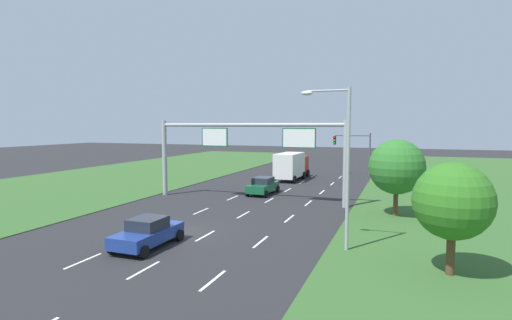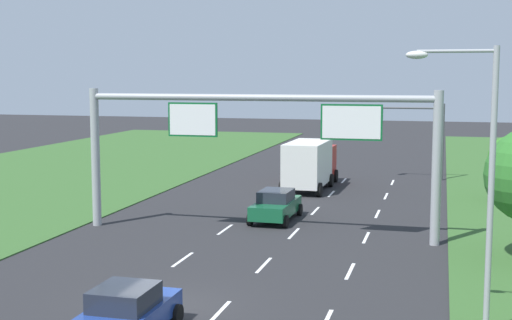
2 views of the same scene
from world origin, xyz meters
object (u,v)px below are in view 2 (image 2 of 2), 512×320
at_px(sign_gantry, 259,134).
at_px(street_lamp, 478,165).
at_px(box_truck, 310,163).
at_px(traffic_light_mast, 416,127).
at_px(car_near_red, 276,205).
at_px(roadside_tree_far, 511,158).
at_px(car_lead_silver, 124,314).

relative_size(sign_gantry, street_lamp, 2.03).
bearing_deg(box_truck, traffic_light_mast, 44.99).
distance_m(sign_gantry, street_lamp, 14.71).
distance_m(car_near_red, street_lamp, 18.09).
bearing_deg(street_lamp, roadside_tree_far, 82.80).
relative_size(box_truck, sign_gantry, 0.45).
bearing_deg(roadside_tree_far, car_near_red, -144.11).
distance_m(car_near_red, box_truck, 10.88).
relative_size(traffic_light_mast, street_lamp, 0.66).
bearing_deg(traffic_light_mast, street_lamp, -84.77).
height_order(car_lead_silver, box_truck, box_truck).
xyz_separation_m(car_near_red, box_truck, (-0.15, 10.84, 0.93)).
distance_m(traffic_light_mast, street_lamp, 32.18).
distance_m(sign_gantry, roadside_tree_far, 17.82).
xyz_separation_m(car_near_red, car_lead_silver, (-0.34, -17.87, -0.03)).
height_order(box_truck, roadside_tree_far, roadside_tree_far).
xyz_separation_m(car_lead_silver, street_lamp, (9.79, 3.04, 4.29)).
distance_m(box_truck, street_lamp, 27.60).
xyz_separation_m(box_truck, sign_gantry, (0.16, -14.38, 3.12)).
relative_size(car_near_red, street_lamp, 0.52).
bearing_deg(car_lead_silver, box_truck, 89.94).
distance_m(sign_gantry, traffic_light_mast, 21.76).
height_order(car_lead_silver, traffic_light_mast, traffic_light_mast).
xyz_separation_m(box_truck, traffic_light_mast, (6.67, 6.36, 2.11)).
bearing_deg(box_truck, roadside_tree_far, -6.87).
relative_size(car_near_red, sign_gantry, 0.26).
height_order(car_near_red, sign_gantry, sign_gantry).
xyz_separation_m(car_near_red, sign_gantry, (0.01, -3.55, 4.05)).
xyz_separation_m(sign_gantry, roadside_tree_far, (12.45, 12.56, -2.19)).
bearing_deg(car_near_red, roadside_tree_far, 37.08).
distance_m(traffic_light_mast, roadside_tree_far, 10.18).
xyz_separation_m(traffic_light_mast, street_lamp, (2.93, -32.02, 1.21)).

